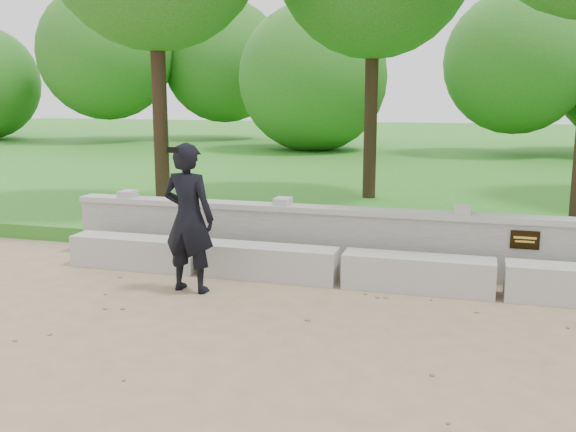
# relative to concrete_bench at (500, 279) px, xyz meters

# --- Properties ---
(ground) EXTENTS (80.00, 80.00, 0.00)m
(ground) POSITION_rel_concrete_bench_xyz_m (-0.00, -1.90, -0.22)
(ground) COLOR #9A7F5E
(ground) RESTS_ON ground
(lawn) EXTENTS (40.00, 22.00, 0.25)m
(lawn) POSITION_rel_concrete_bench_xyz_m (-0.00, 12.10, -0.10)
(lawn) COLOR #1F741B
(lawn) RESTS_ON ground
(concrete_bench) EXTENTS (11.90, 0.45, 0.45)m
(concrete_bench) POSITION_rel_concrete_bench_xyz_m (0.00, 0.00, 0.00)
(concrete_bench) COLOR beige
(concrete_bench) RESTS_ON ground
(parapet_wall) EXTENTS (12.50, 0.35, 0.90)m
(parapet_wall) POSITION_rel_concrete_bench_xyz_m (0.00, 0.70, 0.24)
(parapet_wall) COLOR #BAB7AF
(parapet_wall) RESTS_ON ground
(man_main) EXTENTS (0.74, 0.66, 1.89)m
(man_main) POSITION_rel_concrete_bench_xyz_m (-3.78, -0.81, 0.72)
(man_main) COLOR black
(man_main) RESTS_ON ground
(shrub_a) EXTENTS (0.33, 0.26, 0.54)m
(shrub_a) POSITION_rel_concrete_bench_xyz_m (-3.44, 1.45, 0.30)
(shrub_a) COLOR #2D8432
(shrub_a) RESTS_ON lawn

